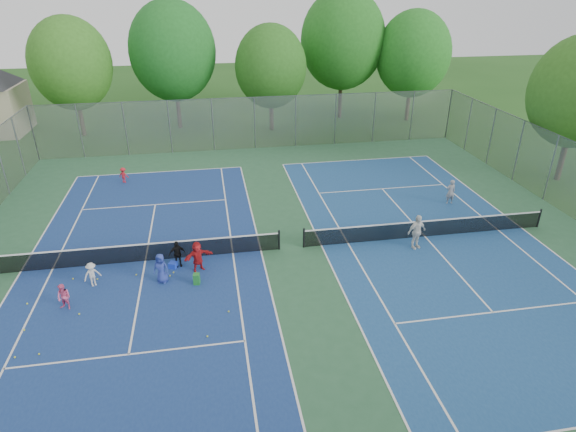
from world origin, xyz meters
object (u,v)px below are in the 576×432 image
object	(u,v)px
net_left	(144,253)
instructor	(451,192)
ball_crate	(173,265)
ball_hopper	(197,279)
net_right	(426,229)

from	to	relation	value
net_left	instructor	bearing A→B (deg)	11.95
ball_crate	ball_hopper	size ratio (longest dim) A/B	0.66
net_left	ball_crate	bearing A→B (deg)	-31.96
ball_crate	instructor	world-z (taller)	instructor
net_right	instructor	xyz separation A→B (m)	(3.13, 3.63, 0.30)
net_right	ball_crate	xyz separation A→B (m)	(-12.68, -0.83, -0.31)
instructor	net_left	bearing A→B (deg)	13.02
net_left	ball_hopper	size ratio (longest dim) A/B	24.81
net_right	instructor	bearing A→B (deg)	49.22
net_right	ball_hopper	world-z (taller)	net_right
ball_hopper	instructor	distance (m)	15.90
ball_hopper	instructor	bearing A→B (deg)	22.06
net_right	net_left	bearing A→B (deg)	180.00
net_left	ball_hopper	distance (m)	3.36
ball_hopper	instructor	size ratio (longest dim) A/B	0.34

